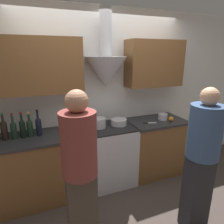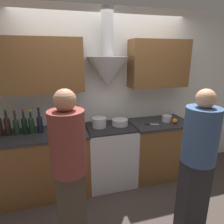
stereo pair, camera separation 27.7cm
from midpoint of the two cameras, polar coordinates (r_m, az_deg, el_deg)
ground_plane at (r=3.13m, az=3.89°, el=-22.22°), size 12.00×12.00×0.00m
wall_back at (r=3.03m, az=-0.42°, el=7.12°), size 8.40×0.60×2.60m
counter_left at (r=3.01m, az=-16.90°, el=-14.04°), size 1.32×0.62×0.92m
counter_right at (r=3.43m, az=15.19°, el=-9.97°), size 0.93×0.62×0.92m
stove_range at (r=3.13m, az=2.08°, el=-12.04°), size 0.70×0.60×0.92m
wine_bottle_2 at (r=2.85m, az=-25.34°, el=-3.45°), size 0.08×0.08×0.34m
wine_bottle_3 at (r=2.83m, az=-23.24°, el=-3.63°), size 0.07×0.07×0.33m
wine_bottle_4 at (r=2.81m, az=-21.21°, el=-3.39°), size 0.07×0.07×0.34m
wine_bottle_5 at (r=2.81m, az=-19.45°, el=-3.30°), size 0.08×0.08×0.33m
wine_bottle_6 at (r=2.80m, az=-17.33°, el=-3.04°), size 0.07×0.07×0.35m
stock_pot at (r=2.89m, az=-0.95°, el=-3.03°), size 0.20×0.20×0.14m
mixing_bowl at (r=2.99m, az=4.95°, el=-2.97°), size 0.24×0.24×0.09m
orange_fruit at (r=3.24m, az=19.90°, el=-2.44°), size 0.08×0.08×0.08m
saucepan at (r=3.30m, az=17.70°, el=-1.79°), size 0.15×0.15×0.10m
chefs_knife at (r=3.10m, az=13.86°, el=-3.46°), size 0.21×0.09×0.01m
person_foreground_left at (r=1.95m, az=-8.03°, el=-15.44°), size 0.33×0.33×1.67m
person_foreground_right at (r=2.32m, az=26.51°, el=-12.26°), size 0.34×0.34×1.64m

